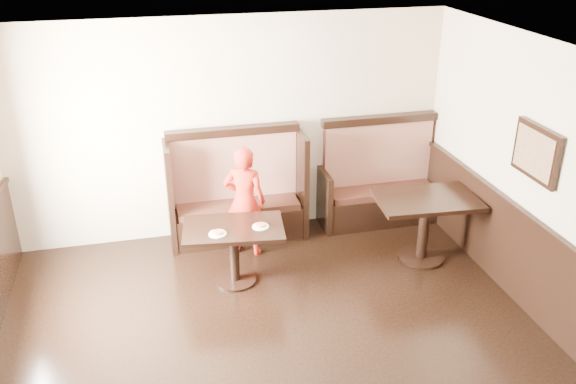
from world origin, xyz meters
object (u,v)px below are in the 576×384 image
object	(u,v)px
booth_neighbor	(379,187)
table_main	(234,240)
table_neighbor	(425,213)
child	(245,201)
booth_main	(237,199)

from	to	relation	value
booth_neighbor	table_main	xyz separation A→B (m)	(-2.16, -1.08, 0.06)
table_main	table_neighbor	bearing A→B (deg)	6.26
booth_neighbor	child	size ratio (longest dim) A/B	1.17
table_main	child	distance (m)	0.68
table_neighbor	booth_main	bearing A→B (deg)	155.55
table_main	table_neighbor	xyz separation A→B (m)	(2.30, -0.04, 0.08)
booth_main	table_neighbor	bearing A→B (deg)	-28.29
booth_main	booth_neighbor	bearing A→B (deg)	-0.05
booth_neighbor	table_neighbor	size ratio (longest dim) A/B	1.33
booth_neighbor	table_main	bearing A→B (deg)	-153.53
booth_neighbor	booth_main	bearing A→B (deg)	179.95
table_main	child	bearing A→B (deg)	76.11
booth_neighbor	child	world-z (taller)	booth_neighbor
booth_main	table_main	xyz separation A→B (m)	(-0.21, -1.08, 0.02)
table_neighbor	child	world-z (taller)	child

